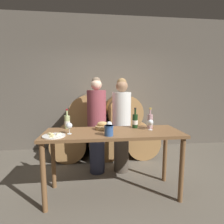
% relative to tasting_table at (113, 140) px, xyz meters
% --- Properties ---
extents(ground_plane, '(10.00, 10.00, 0.00)m').
position_rel_tasting_table_xyz_m(ground_plane, '(0.00, 0.00, -0.79)').
color(ground_plane, '#665E51').
extents(stone_wall_back, '(10.00, 0.12, 3.20)m').
position_rel_tasting_table_xyz_m(stone_wall_back, '(0.00, 2.09, 0.81)').
color(stone_wall_back, '#60594F').
rests_on(stone_wall_back, ground_plane).
extents(barrel_stack, '(2.27, 0.92, 1.36)m').
position_rel_tasting_table_xyz_m(barrel_stack, '(-0.00, 1.51, -0.18)').
color(barrel_stack, '#A87A47').
rests_on(barrel_stack, ground_plane).
extents(tasting_table, '(1.86, 0.65, 0.92)m').
position_rel_tasting_table_xyz_m(tasting_table, '(0.00, 0.00, 0.00)').
color(tasting_table, brown).
rests_on(tasting_table, ground_plane).
extents(person_left, '(0.32, 0.32, 1.68)m').
position_rel_tasting_table_xyz_m(person_left, '(-0.20, 0.69, 0.07)').
color(person_left, '#2D334C').
rests_on(person_left, ground_plane).
extents(person_right, '(0.32, 0.32, 1.67)m').
position_rel_tasting_table_xyz_m(person_right, '(0.23, 0.69, 0.07)').
color(person_right, '#4C4238').
rests_on(person_right, ground_plane).
extents(wine_bottle_red, '(0.08, 0.08, 0.30)m').
position_rel_tasting_table_xyz_m(wine_bottle_red, '(0.35, 0.18, 0.23)').
color(wine_bottle_red, '#193819').
rests_on(wine_bottle_red, tasting_table).
extents(wine_bottle_white, '(0.08, 0.08, 0.29)m').
position_rel_tasting_table_xyz_m(wine_bottle_white, '(-0.64, 0.26, 0.22)').
color(wine_bottle_white, '#ADBC7F').
rests_on(wine_bottle_white, tasting_table).
extents(wine_bottle_rose, '(0.08, 0.08, 0.30)m').
position_rel_tasting_table_xyz_m(wine_bottle_rose, '(0.56, 0.13, 0.23)').
color(wine_bottle_rose, '#BC8E93').
rests_on(wine_bottle_rose, tasting_table).
extents(blue_crock, '(0.12, 0.12, 0.13)m').
position_rel_tasting_table_xyz_m(blue_crock, '(-0.08, -0.20, 0.19)').
color(blue_crock, '#335693').
rests_on(blue_crock, tasting_table).
extents(bread_basket, '(0.20, 0.20, 0.12)m').
position_rel_tasting_table_xyz_m(bread_basket, '(-0.14, 0.13, 0.17)').
color(bread_basket, tan).
rests_on(bread_basket, tasting_table).
extents(cheese_plate, '(0.28, 0.28, 0.04)m').
position_rel_tasting_table_xyz_m(cheese_plate, '(-0.75, -0.16, 0.13)').
color(cheese_plate, white).
rests_on(cheese_plate, tasting_table).
extents(wine_glass_far_left, '(0.08, 0.08, 0.15)m').
position_rel_tasting_table_xyz_m(wine_glass_far_left, '(-0.57, -0.06, 0.23)').
color(wine_glass_far_left, white).
rests_on(wine_glass_far_left, tasting_table).
extents(wine_glass_left, '(0.08, 0.08, 0.15)m').
position_rel_tasting_table_xyz_m(wine_glass_left, '(-0.06, -0.04, 0.23)').
color(wine_glass_left, white).
rests_on(wine_glass_left, tasting_table).
extents(wine_glass_center, '(0.08, 0.08, 0.15)m').
position_rel_tasting_table_xyz_m(wine_glass_center, '(0.53, 0.03, 0.23)').
color(wine_glass_center, white).
rests_on(wine_glass_center, tasting_table).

